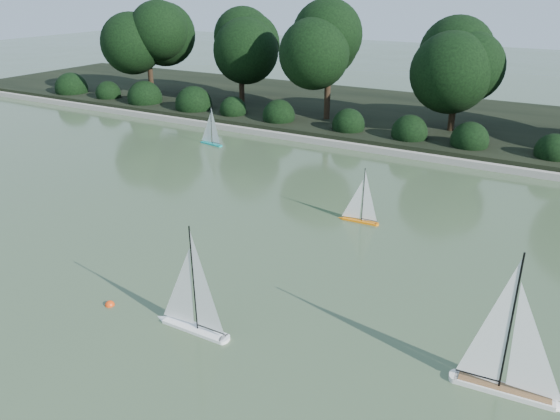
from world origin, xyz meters
name	(u,v)px	position (x,y,z in m)	size (l,w,h in m)	color
ground	(198,303)	(0.00, 0.00, 0.00)	(80.00, 80.00, 0.00)	#304428
pond_coping	(393,151)	(0.00, 9.00, 0.09)	(40.00, 0.35, 0.18)	gray
far_bank	(432,121)	(0.00, 13.00, 0.15)	(40.00, 8.00, 0.30)	black
tree_line	(468,53)	(1.23, 11.44, 2.64)	(26.31, 3.93, 4.39)	black
shrub_hedge	(404,132)	(0.00, 9.90, 0.45)	(29.10, 1.10, 1.10)	black
sailboat_white_a	(188,312)	(0.30, -0.59, 0.27)	(1.27, 0.21, 1.74)	white
sailboat_white_b	(517,374)	(4.50, 0.27, 0.30)	(1.43, 0.33, 1.94)	white
sailboat_orange	(357,213)	(0.91, 4.10, 0.19)	(0.90, 0.18, 1.22)	orange
sailboat_teal	(209,138)	(-5.19, 7.27, 0.20)	(0.95, 0.29, 1.29)	#0D9490
race_buoy	(110,305)	(-1.13, -0.72, 0.00)	(0.15, 0.15, 0.15)	#ED3E0C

